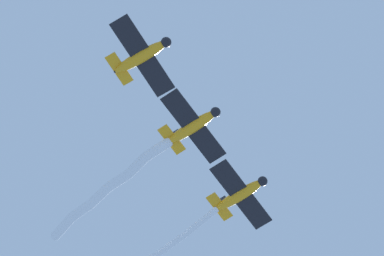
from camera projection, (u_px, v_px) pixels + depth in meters
airplane_lead at (142, 56)px, 75.22m from camera, size 7.84×5.85×1.97m
airplane_left_wing at (193, 126)px, 78.34m from camera, size 7.81×5.81×1.97m
smoke_trail_left_wing at (109, 188)px, 80.13m from camera, size 2.91×14.64×2.49m
airplane_right_wing at (241, 194)px, 80.91m from camera, size 7.81×5.81×1.97m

